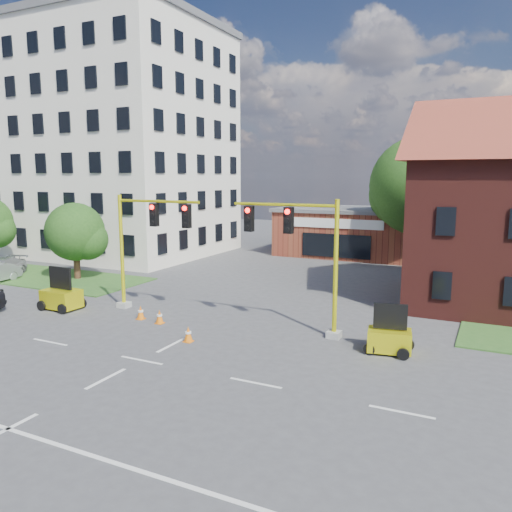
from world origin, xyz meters
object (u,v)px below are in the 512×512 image
Objects in this scene: trailer_west at (61,297)px; pickup_white at (456,295)px; signal_mast_east at (301,249)px; trailer_east at (389,338)px; signal_mast_west at (146,239)px.

pickup_white is at bearing 28.01° from trailer_west.
signal_mast_east is 3.15× the size of trailer_east.
signal_mast_west is at bearing 180.00° from signal_mast_east.
trailer_east is (12.96, -0.85, -3.30)m from signal_mast_west.
trailer_west reaches higher than pickup_white.
signal_mast_west is 1.15× the size of pickup_white.
trailer_west is 0.42× the size of pickup_white.
trailer_east is at bearing -170.44° from pickup_white.
trailer_west is 21.55m from pickup_white.
trailer_west is at bearing -158.14° from signal_mast_west.
trailer_west is at bearing 172.51° from trailer_east.
signal_mast_west reaches higher than trailer_west.
signal_mast_west is 5.76m from trailer_west.
trailer_west is 17.41m from trailer_east.
signal_mast_east is at bearing 9.12° from trailer_west.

